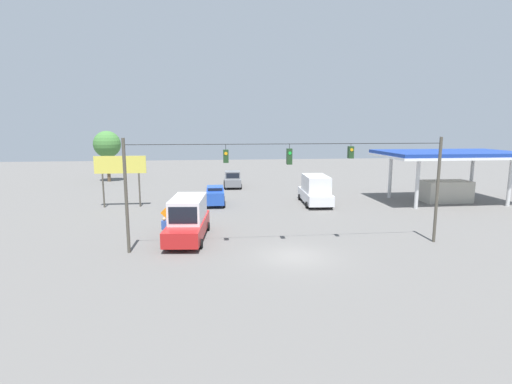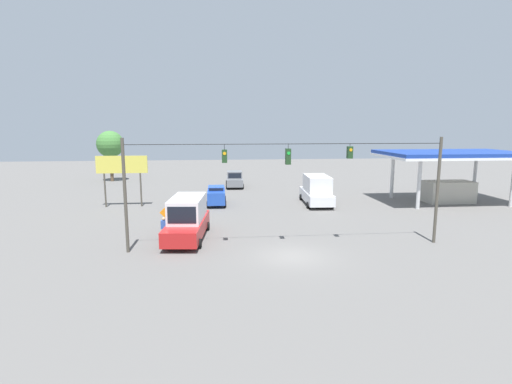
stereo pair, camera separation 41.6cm
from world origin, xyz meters
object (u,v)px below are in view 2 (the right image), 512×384
Objects in this scene: traffic_cone_nearest at (184,233)px; traffic_cone_fifth at (194,200)px; box_truck_white_oncoming_far at (317,190)px; traffic_cone_second at (188,223)px; tree_horizon_left at (110,144)px; sedan_blue_withflow_far at (216,195)px; box_truck_red_parked_shoulder at (187,218)px; gas_station at (450,165)px; traffic_cone_third at (190,213)px; traffic_cone_fourth at (194,206)px; overhead_signal_span at (287,179)px; pickup_truck_grey_withflow_deep at (235,180)px; work_zone_sign at (169,216)px; pedestrian at (164,228)px; roadside_billboard at (122,168)px.

traffic_cone_nearest and traffic_cone_fifth have the same top height.
traffic_cone_second is (12.33, 7.83, -1.11)m from box_truck_white_oncoming_far.
traffic_cone_second is at bearing 114.36° from tree_horizon_left.
box_truck_red_parked_shoulder is at bearing 80.04° from sedan_blue_withflow_far.
gas_station is at bearing -157.53° from box_truck_red_parked_shoulder.
traffic_cone_third is 26.73m from gas_station.
overhead_signal_span is at bearing 118.09° from traffic_cone_fourth.
tree_horizon_left reaches higher than pickup_truck_grey_withflow_deep.
tree_horizon_left is (12.67, -30.72, 3.78)m from box_truck_red_parked_shoulder.
overhead_signal_span is 31.07× the size of traffic_cone_fifth.
overhead_signal_span is 8.12m from work_zone_sign.
gas_station is at bearing -158.45° from pedestrian.
traffic_cone_fourth is (-0.14, -6.40, 0.00)m from traffic_cone_second.
work_zone_sign is at bearing 85.04° from traffic_cone_fourth.
traffic_cone_third is at bearing 142.44° from roadside_billboard.
sedan_blue_withflow_far is at bearing -99.96° from box_truck_red_parked_shoulder.
sedan_blue_withflow_far is 6.68× the size of traffic_cone_fifth.
traffic_cone_fourth is (-0.23, -9.47, 0.00)m from traffic_cone_nearest.
tree_horizon_left is at bearing -23.27° from pickup_truck_grey_withflow_deep.
box_truck_white_oncoming_far is at bearing 175.57° from sedan_blue_withflow_far.
traffic_cone_fourth is at bearing 6.72° from box_truck_white_oncoming_far.
traffic_cone_nearest is at bearing 88.63° from traffic_cone_fourth.
work_zone_sign is 0.40× the size of tree_horizon_left.
traffic_cone_fifth is (0.01, -9.71, 0.00)m from traffic_cone_second.
sedan_blue_withflow_far is 24.33m from tree_horizon_left.
overhead_signal_span is 17.68m from traffic_cone_fifth.
traffic_cone_nearest is 1.00× the size of traffic_cone_fourth.
box_truck_white_oncoming_far is (-5.55, -13.90, -3.05)m from overhead_signal_span.
traffic_cone_nearest is (2.39, 11.68, -0.65)m from sedan_blue_withflow_far.
traffic_cone_nearest is 0.42× the size of pedestrian.
traffic_cone_nearest is at bearing 88.34° from traffic_cone_second.
pedestrian is 0.22× the size of tree_horizon_left.
traffic_cone_third is at bearing 19.56° from box_truck_white_oncoming_far.
traffic_cone_fourth is 0.42× the size of pedestrian.
traffic_cone_fourth is (12.20, 1.44, -1.11)m from box_truck_white_oncoming_far.
traffic_cone_nearest is at bearing 41.28° from box_truck_white_oncoming_far.
pedestrian reaches higher than traffic_cone_nearest.
traffic_cone_second is 0.05× the size of gas_station.
overhead_signal_span is 38.69m from tree_horizon_left.
tree_horizon_left is at bearing -55.03° from traffic_cone_fifth.
traffic_cone_fourth is (0.08, -9.62, -1.11)m from box_truck_red_parked_shoulder.
pickup_truck_grey_withflow_deep is 11.44m from traffic_cone_fifth.
box_truck_red_parked_shoulder is 1.43× the size of roadside_billboard.
pickup_truck_grey_withflow_deep is 0.76× the size of tree_horizon_left.
gas_station reaches higher than pedestrian.
traffic_cone_fifth is at bearing 65.66° from pickup_truck_grey_withflow_deep.
roadside_billboard is at bearing 9.38° from traffic_cone_fifth.
traffic_cone_fourth is at bearing -89.52° from box_truck_red_parked_shoulder.
traffic_cone_second and traffic_cone_third have the same top height.
gas_station reaches higher than traffic_cone_fifth.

